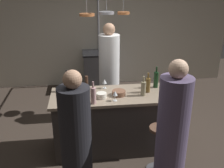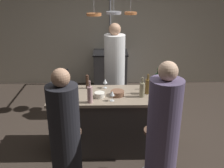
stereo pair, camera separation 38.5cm
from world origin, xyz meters
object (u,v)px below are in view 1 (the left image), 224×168
bar_stool_right (158,147)px  mixing_bowl_ceramic (101,95)px  chef (109,75)px  bar_stool_left (79,153)px  pepper_mill (87,83)px  wine_bottle_rose (93,95)px  wine_bottle_amber (148,85)px  guest_right (172,137)px  mixing_bowl_wooden (119,93)px  stove_range (100,70)px  wine_bottle_white (143,88)px  wine_glass_near_right_guest (115,94)px  wine_glass_by_chef (104,82)px  wine_bottle_red (156,79)px  guest_left (76,145)px  wine_bottle_dark (67,83)px

bar_stool_right → mixing_bowl_ceramic: 1.03m
chef → mixing_bowl_ceramic: bearing=-101.8°
bar_stool_left → pepper_mill: 1.08m
wine_bottle_rose → wine_bottle_amber: bearing=19.5°
chef → guest_right: (0.48, -2.06, -0.03)m
wine_bottle_rose → wine_bottle_amber: size_ratio=1.04×
mixing_bowl_wooden → stove_range: bearing=91.7°
stove_range → wine_bottle_white: wine_bottle_white is taller
bar_stool_right → wine_bottle_white: (-0.10, 0.53, 0.63)m
wine_bottle_amber → wine_glass_near_right_guest: 0.57m
wine_bottle_amber → wine_glass_by_chef: 0.65m
wine_bottle_red → stove_range: bearing=106.7°
wine_bottle_red → wine_bottle_white: 0.38m
guest_left → wine_bottle_amber: guest_left is taller
chef → guest_left: chef is taller
bar_stool_left → chef: bearing=70.7°
wine_bottle_dark → wine_bottle_white: 1.11m
wine_bottle_white → wine_glass_near_right_guest: 0.44m
chef → wine_glass_by_chef: 0.86m
chef → wine_bottle_amber: bearing=-66.8°
guest_left → wine_glass_near_right_guest: bearing=55.0°
wine_glass_by_chef → wine_bottle_rose: bearing=-111.2°
guest_left → mixing_bowl_ceramic: bearing=68.0°
wine_glass_near_right_guest → mixing_bowl_ceramic: (-0.17, 0.12, -0.07)m
wine_glass_near_right_guest → mixing_bowl_wooden: wine_glass_near_right_guest is taller
wine_bottle_red → wine_bottle_amber: wine_bottle_red is taller
guest_left → guest_right: bearing=-1.0°
wine_glass_by_chef → guest_right: bearing=-62.6°
chef → wine_glass_near_right_guest: (-0.07, -1.28, 0.19)m
stove_range → wine_bottle_dark: wine_bottle_dark is taller
guest_right → wine_bottle_rose: 1.14m
guest_left → wine_bottle_red: 1.70m
chef → guest_left: size_ratio=1.09×
stove_range → wine_bottle_rose: 2.79m
bar_stool_right → wine_glass_near_right_guest: 0.91m
guest_right → wine_bottle_amber: bearing=91.6°
wine_bottle_red → mixing_bowl_wooden: bearing=-159.3°
pepper_mill → wine_bottle_red: wine_bottle_red is taller
wine_bottle_amber → mixing_bowl_ceramic: 0.70m
stove_range → guest_left: (-0.54, -3.43, 0.30)m
wine_bottle_rose → mixing_bowl_ceramic: bearing=54.4°
wine_bottle_white → mixing_bowl_wooden: (-0.34, 0.05, -0.07)m
mixing_bowl_wooden → chef: bearing=90.5°
chef → wine_bottle_white: size_ratio=6.08×
guest_right → pepper_mill: size_ratio=8.05×
wine_bottle_dark → wine_bottle_amber: wine_bottle_dark is taller
wine_bottle_rose → pepper_mill: bearing=98.0°
mixing_bowl_wooden → bar_stool_left: bearing=-136.2°
bar_stool_left → wine_bottle_dark: bearing=99.1°
bar_stool_right → pepper_mill: (-0.89, 0.86, 0.63)m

